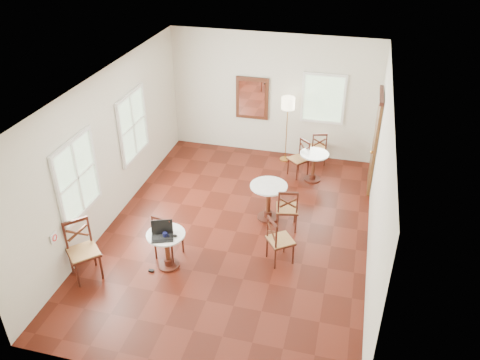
% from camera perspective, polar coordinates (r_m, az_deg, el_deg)
% --- Properties ---
extents(ground, '(7.00, 7.00, 0.00)m').
position_cam_1_polar(ground, '(9.57, -0.44, -6.04)').
color(ground, '#4E170D').
rests_on(ground, ground).
extents(room_shell, '(5.02, 7.02, 3.01)m').
position_cam_1_polar(room_shell, '(8.82, -0.42, 4.93)').
color(room_shell, silver).
rests_on(room_shell, ground).
extents(cafe_table_near, '(0.67, 0.67, 0.71)m').
position_cam_1_polar(cafe_table_near, '(8.60, -8.56, -7.67)').
color(cafe_table_near, '#401910').
rests_on(cafe_table_near, ground).
extents(cafe_table_mid, '(0.74, 0.74, 0.78)m').
position_cam_1_polar(cafe_table_mid, '(9.68, 3.33, -2.12)').
color(cafe_table_mid, '#401910').
rests_on(cafe_table_mid, ground).
extents(cafe_table_back, '(0.65, 0.65, 0.68)m').
position_cam_1_polar(cafe_table_back, '(11.12, 8.61, 1.91)').
color(cafe_table_back, '#401910').
rests_on(cafe_table_back, ground).
extents(chair_near_a, '(0.51, 0.51, 0.94)m').
position_cam_1_polar(chair_near_a, '(8.79, -8.50, -6.41)').
color(chair_near_a, '#401910').
rests_on(chair_near_a, ground).
extents(chair_near_b, '(0.69, 0.69, 1.06)m').
position_cam_1_polar(chair_near_b, '(8.68, -17.92, -7.88)').
color(chair_near_b, '#401910').
rests_on(chair_near_b, ground).
extents(chair_mid_a, '(0.50, 0.50, 0.93)m').
position_cam_1_polar(chair_mid_a, '(9.44, 5.53, -3.35)').
color(chair_mid_a, '#401910').
rests_on(chair_mid_a, ground).
extents(chair_mid_b, '(0.59, 0.59, 0.92)m').
position_cam_1_polar(chair_mid_b, '(8.63, 4.60, -7.03)').
color(chair_mid_b, '#401910').
rests_on(chair_mid_b, ground).
extents(chair_back_a, '(0.48, 0.48, 0.85)m').
position_cam_1_polar(chair_back_a, '(11.86, 9.11, 3.78)').
color(chair_back_a, '#401910').
rests_on(chair_back_a, ground).
extents(chair_back_b, '(0.56, 0.56, 0.86)m').
position_cam_1_polar(chair_back_b, '(11.28, 6.95, 2.51)').
color(chair_back_b, '#401910').
rests_on(chair_back_b, ground).
extents(floor_lamp, '(0.32, 0.32, 1.63)m').
position_cam_1_polar(floor_lamp, '(11.51, 5.62, 8.44)').
color(floor_lamp, '#BF8C3F').
rests_on(floor_lamp, ground).
extents(laptop, '(0.45, 0.41, 0.26)m').
position_cam_1_polar(laptop, '(8.35, -9.09, -6.15)').
color(laptop, black).
rests_on(laptop, cafe_table_near).
extents(mouse, '(0.10, 0.06, 0.04)m').
position_cam_1_polar(mouse, '(8.34, -7.65, -6.48)').
color(mouse, black).
rests_on(mouse, cafe_table_near).
extents(navy_mug, '(0.12, 0.08, 0.09)m').
position_cam_1_polar(navy_mug, '(8.33, -8.74, -6.38)').
color(navy_mug, black).
rests_on(navy_mug, cafe_table_near).
extents(water_glass, '(0.06, 0.06, 0.09)m').
position_cam_1_polar(water_glass, '(8.47, -8.80, -5.66)').
color(water_glass, white).
rests_on(water_glass, cafe_table_near).
extents(power_adapter, '(0.09, 0.05, 0.04)m').
position_cam_1_polar(power_adapter, '(8.80, -10.35, -10.40)').
color(power_adapter, black).
rests_on(power_adapter, ground).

